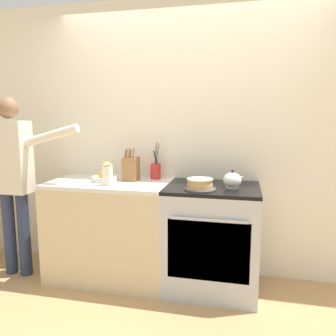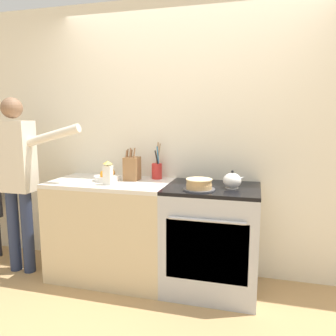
{
  "view_description": "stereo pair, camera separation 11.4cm",
  "coord_description": "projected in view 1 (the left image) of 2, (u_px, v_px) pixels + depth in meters",
  "views": [
    {
      "loc": [
        0.51,
        -2.44,
        1.51
      ],
      "look_at": [
        -0.11,
        0.29,
        1.08
      ],
      "focal_mm": 35.0,
      "sensor_mm": 36.0,
      "label": 1
    },
    {
      "loc": [
        0.62,
        -2.41,
        1.51
      ],
      "look_at": [
        -0.11,
        0.29,
        1.08
      ],
      "focal_mm": 35.0,
      "sensor_mm": 36.0,
      "label": 2
    }
  ],
  "objects": [
    {
      "name": "fruit_bowl",
      "position": [
        106.0,
        177.0,
        3.03
      ],
      "size": [
        0.24,
        0.24,
        0.11
      ],
      "color": "silver",
      "rests_on": "counter_cabinet"
    },
    {
      "name": "counter_cabinet",
      "position": [
        111.0,
        230.0,
        3.08
      ],
      "size": [
        1.1,
        0.64,
        0.93
      ],
      "color": "beige",
      "rests_on": "ground_plane"
    },
    {
      "name": "wall_back",
      "position": [
        188.0,
        139.0,
        3.13
      ],
      "size": [
        8.0,
        0.04,
        2.6
      ],
      "color": "silver",
      "rests_on": "ground_plane"
    },
    {
      "name": "layer_cake",
      "position": [
        200.0,
        184.0,
        2.67
      ],
      "size": [
        0.26,
        0.26,
        0.09
      ],
      "color": "#4C4C51",
      "rests_on": "stove_range"
    },
    {
      "name": "person_baker",
      "position": [
        13.0,
        171.0,
        3.05
      ],
      "size": [
        0.94,
        0.2,
        1.69
      ],
      "rotation": [
        0.0,
        0.0,
        -0.19
      ],
      "color": "#283351",
      "rests_on": "ground_plane"
    },
    {
      "name": "milk_carton",
      "position": [
        107.0,
        174.0,
        2.84
      ],
      "size": [
        0.07,
        0.07,
        0.21
      ],
      "color": "white",
      "rests_on": "counter_cabinet"
    },
    {
      "name": "ground_plane",
      "position": [
        173.0,
        303.0,
        2.7
      ],
      "size": [
        16.0,
        16.0,
        0.0
      ],
      "primitive_type": "plane",
      "color": "tan"
    },
    {
      "name": "stove_range",
      "position": [
        212.0,
        238.0,
        2.87
      ],
      "size": [
        0.79,
        0.67,
        0.93
      ],
      "color": "#B7BABF",
      "rests_on": "ground_plane"
    },
    {
      "name": "utensil_crock",
      "position": [
        156.0,
        170.0,
        3.13
      ],
      "size": [
        0.1,
        0.1,
        0.35
      ],
      "color": "red",
      "rests_on": "counter_cabinet"
    },
    {
      "name": "tea_kettle",
      "position": [
        232.0,
        180.0,
        2.74
      ],
      "size": [
        0.18,
        0.15,
        0.15
      ],
      "color": "white",
      "rests_on": "stove_range"
    },
    {
      "name": "knife_block",
      "position": [
        131.0,
        169.0,
        3.05
      ],
      "size": [
        0.13,
        0.14,
        0.31
      ],
      "color": "olive",
      "rests_on": "counter_cabinet"
    }
  ]
}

